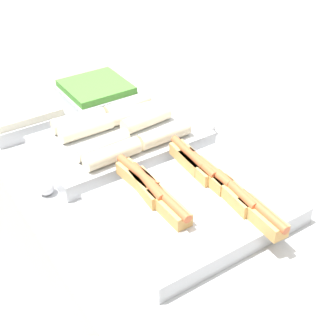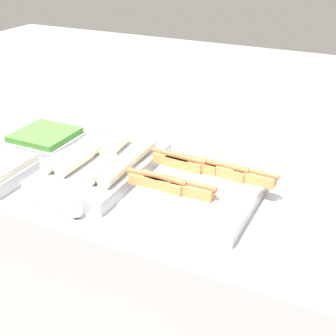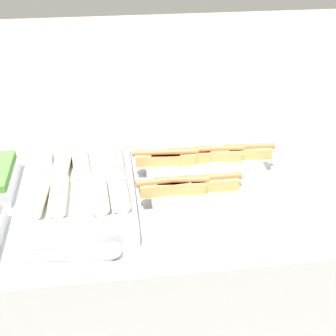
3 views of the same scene
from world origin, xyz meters
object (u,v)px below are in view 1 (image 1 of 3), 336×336
Objects in this scene: tray_hotdogs at (194,203)px; tray_side_back at (97,93)px; serving_spoon_near at (43,184)px; tray_wraps at (121,137)px; tray_side_front at (22,114)px; serving_spoon_far at (205,126)px.

tray_hotdogs reaches higher than tray_side_back.
tray_hotdogs is 0.43m from serving_spoon_near.
tray_wraps is 2.11× the size of tray_side_back.
tray_wraps reaches higher than tray_side_front.
tray_wraps is 2.11× the size of tray_side_front.
tray_wraps reaches higher than tray_side_back.
tray_wraps is at bearing 103.44° from serving_spoon_near.
tray_wraps is at bearing -103.04° from serving_spoon_far.
tray_side_front is at bearing -90.00° from tray_side_back.
tray_side_back is 0.53m from serving_spoon_near.
tray_side_front is at bearing 168.33° from serving_spoon_near.
tray_wraps is 0.29m from serving_spoon_near.
serving_spoon_near is at bearing -42.98° from tray_side_back.
tray_hotdogs reaches higher than serving_spoon_near.
tray_side_front is 1.00× the size of tray_side_back.
tray_hotdogs is 0.91× the size of tray_wraps.
tray_side_back is at bearing 174.00° from tray_hotdogs.
serving_spoon_near is (0.39, -0.36, -0.02)m from tray_side_back.
tray_side_front is at bearing -147.63° from tray_wraps.
tray_side_back is (-0.32, 0.08, -0.00)m from tray_wraps.
tray_wraps is at bearing -179.30° from tray_hotdogs.
serving_spoon_near is (0.07, -0.28, -0.02)m from tray_wraps.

